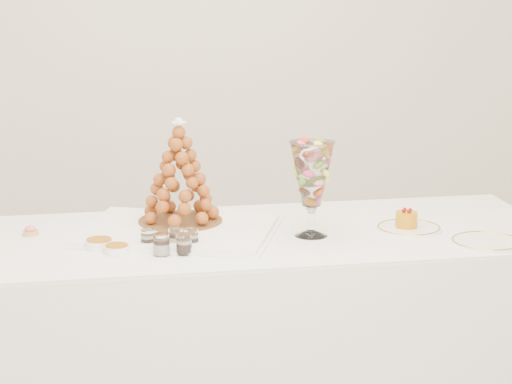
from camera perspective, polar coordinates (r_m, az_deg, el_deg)
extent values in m
cube|color=silver|center=(5.22, -3.51, 9.50)|extent=(4.50, 0.04, 2.80)
cube|color=silver|center=(1.30, 10.39, -2.54)|extent=(4.50, 0.04, 2.80)
cube|color=white|center=(3.70, 0.66, -8.28)|extent=(2.10, 0.91, 0.77)
cube|color=white|center=(3.57, 0.68, -2.42)|extent=(2.09, 0.91, 0.01)
cube|color=white|center=(3.57, -4.53, -2.20)|extent=(0.78, 0.67, 0.02)
cylinder|color=white|center=(3.54, 3.16, -2.35)|extent=(0.12, 0.12, 0.02)
cylinder|color=white|center=(3.52, 3.17, -1.56)|extent=(0.03, 0.03, 0.08)
sphere|color=white|center=(3.51, 3.18, -0.91)|extent=(0.04, 0.04, 0.04)
cylinder|color=white|center=(3.65, 8.73, -2.07)|extent=(0.23, 0.23, 0.01)
cylinder|color=white|center=(3.53, 13.04, -2.81)|extent=(0.25, 0.25, 0.01)
cylinder|color=tan|center=(3.63, -12.75, -2.29)|extent=(0.06, 0.06, 0.02)
ellipsoid|color=#ED6183|center=(3.62, -12.76, -2.07)|extent=(0.04, 0.04, 0.02)
cylinder|color=white|center=(3.40, -6.20, -2.67)|extent=(0.05, 0.05, 0.06)
cylinder|color=white|center=(3.40, -4.60, -2.61)|extent=(0.05, 0.05, 0.07)
cylinder|color=white|center=(3.39, -3.72, -2.65)|extent=(0.06, 0.06, 0.07)
cylinder|color=white|center=(3.31, -5.42, -3.00)|extent=(0.07, 0.07, 0.07)
cylinder|color=white|center=(3.32, -4.14, -2.99)|extent=(0.07, 0.07, 0.07)
cylinder|color=white|center=(3.42, -8.95, -2.96)|extent=(0.10, 0.10, 0.03)
cylinder|color=white|center=(3.36, -7.96, -3.27)|extent=(0.08, 0.08, 0.03)
cylinder|color=brown|center=(3.65, -4.35, -1.64)|extent=(0.31, 0.31, 0.01)
cone|color=#944516|center=(3.60, -4.40, 1.23)|extent=(0.31, 0.31, 0.37)
sphere|color=white|center=(3.57, -4.45, 3.96)|extent=(0.04, 0.04, 0.04)
cylinder|color=#C17A08|center=(3.64, 8.60, -1.57)|extent=(0.08, 0.08, 0.06)
sphere|color=#910508|center=(3.64, 8.80, -1.01)|extent=(0.01, 0.01, 0.01)
sphere|color=#910508|center=(3.64, 8.49, -0.98)|extent=(0.01, 0.01, 0.01)
sphere|color=#910508|center=(3.62, 8.43, -1.06)|extent=(0.01, 0.01, 0.01)
sphere|color=#910508|center=(3.62, 8.74, -1.08)|extent=(0.01, 0.01, 0.01)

